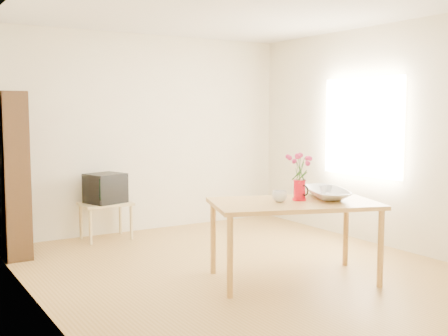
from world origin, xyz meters
TOP-DOWN VIEW (x-y plane):
  - room at (0.03, 0.00)m, footprint 4.50×4.50m
  - table at (0.22, -0.59)m, footprint 1.72×1.32m
  - tv_stand at (-0.70, 1.97)m, footprint 0.60×0.45m
  - bookshelf at (-1.85, 1.75)m, footprint 0.28×0.70m
  - pitcher at (0.31, -0.56)m, footprint 0.13×0.21m
  - flowers at (0.31, -0.57)m, footprint 0.22×0.22m
  - mug at (0.09, -0.54)m, footprint 0.17×0.17m
  - bowl at (0.64, -0.57)m, footprint 0.72×0.72m
  - teacup_a at (0.60, -0.57)m, footprint 0.09×0.09m
  - teacup_b at (0.69, -0.55)m, footprint 0.09×0.09m
  - television at (-0.70, 1.98)m, footprint 0.52×0.50m

SIDE VIEW (x-z plane):
  - tv_stand at x=-0.70m, z-range 0.16..0.62m
  - television at x=-0.70m, z-range 0.46..0.83m
  - table at x=0.22m, z-range 0.30..1.05m
  - mug at x=0.09m, z-range 0.75..0.86m
  - pitcher at x=0.31m, z-range 0.74..0.94m
  - bookshelf at x=-1.85m, z-range -0.06..1.74m
  - teacup_a at x=0.60m, z-range 0.92..0.98m
  - teacup_b at x=0.69m, z-range 0.92..0.98m
  - bowl at x=0.64m, z-range 0.75..1.26m
  - flowers at x=0.31m, z-range 0.94..1.25m
  - room at x=0.03m, z-range -0.95..3.55m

